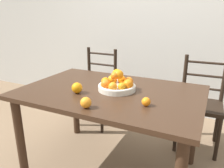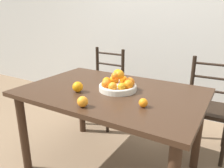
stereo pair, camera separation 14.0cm
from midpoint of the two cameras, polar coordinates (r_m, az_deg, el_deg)
ground_plane at (r=2.13m, az=-2.40°, el=-21.11°), size 12.00×12.00×0.00m
wall_back at (r=3.05m, az=11.16°, el=16.75°), size 8.00×0.06×2.60m
dining_table at (r=1.80m, az=-2.66°, el=-4.74°), size 1.44×0.95×0.75m
fruit_bowl at (r=1.75m, az=-0.97°, el=-0.08°), size 0.30×0.30×0.17m
orange_loose_0 at (r=1.44m, az=-9.63°, el=-4.86°), size 0.07×0.07×0.07m
orange_loose_1 at (r=1.72m, az=-11.45°, el=-1.03°), size 0.08×0.08×0.08m
orange_loose_2 at (r=1.46m, az=6.20°, el=-4.66°), size 0.06×0.06×0.06m
chair_left at (r=2.74m, az=-5.46°, el=-1.12°), size 0.42×0.40×0.93m
chair_right at (r=2.39m, az=20.51°, el=-5.17°), size 0.43×0.41×0.93m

